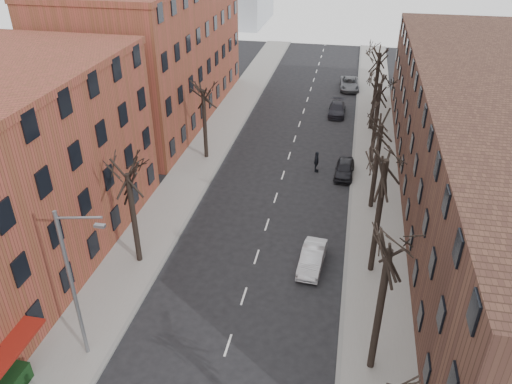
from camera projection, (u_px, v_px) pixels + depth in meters
The scene contains 17 objects.
sidewalk_left at pixel (205, 152), 47.98m from camera, with size 4.00×90.00×0.15m, color gray.
sidewalk_right at pixel (375, 167), 45.27m from camera, with size 4.00×90.00×0.15m, color gray.
building_left_far at pixel (154, 52), 53.48m from camera, with size 12.00×28.00×14.00m, color brown.
building_right at pixel (493, 148), 37.20m from camera, with size 12.00×50.00×10.00m, color #4C2F23.
tree_right_b at pixel (370, 367), 25.88m from camera, with size 5.20×5.20×10.80m, color black, non-canonical shape.
tree_right_c at pixel (370, 271), 32.66m from camera, with size 5.20×5.20×11.60m, color black, non-canonical shape.
tree_right_d at pixel (370, 207), 39.44m from camera, with size 5.20×5.20×10.00m, color black, non-canonical shape.
tree_right_e at pixel (370, 163), 46.22m from camera, with size 5.20×5.20×10.80m, color black, non-canonical shape.
tree_right_f at pixel (371, 129), 53.00m from camera, with size 5.20×5.20×11.60m, color black, non-canonical shape.
tree_left_a at pixel (140, 261), 33.54m from camera, with size 5.20×5.20×9.50m, color black, non-canonical shape.
tree_left_b at pixel (207, 158), 47.10m from camera, with size 5.20×5.20×9.50m, color black, non-canonical shape.
streetlight at pixel (74, 281), 24.14m from camera, with size 2.45×0.22×9.03m.
silver_sedan at pixel (312, 258), 32.72m from camera, with size 1.43×4.09×1.35m, color #B9BAC1.
parked_car_near at pixel (345, 169), 43.69m from camera, with size 1.60×3.96×1.35m, color black.
parked_car_mid at pixel (337, 109), 56.42m from camera, with size 1.82×4.49×1.30m, color black.
parked_car_far at pixel (349, 84), 64.13m from camera, with size 2.36×5.12×1.42m, color #5B5E63.
pedestrian_crossing at pixel (316, 162), 44.25m from camera, with size 1.13×0.47×1.93m, color black.
Camera 1 is at (5.28, -6.60, 20.88)m, focal length 35.00 mm.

